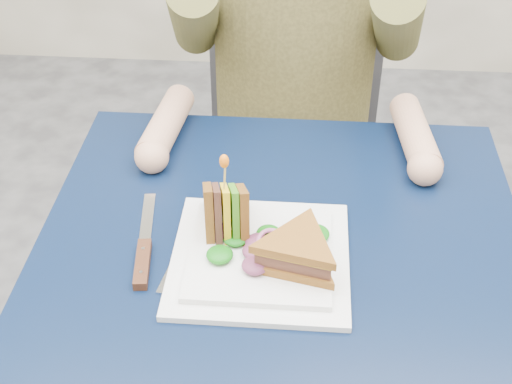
# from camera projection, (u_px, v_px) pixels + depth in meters

# --- Properties ---
(table) EXTENTS (0.75, 0.75, 0.73)m
(table) POSITION_uv_depth(u_px,v_px,m) (280.00, 288.00, 1.12)
(table) COLOR black
(table) RESTS_ON ground
(chair) EXTENTS (0.42, 0.40, 0.93)m
(chair) POSITION_uv_depth(u_px,v_px,m) (293.00, 119.00, 1.72)
(chair) COLOR #47474C
(chair) RESTS_ON ground
(plate) EXTENTS (0.26, 0.26, 0.02)m
(plate) POSITION_uv_depth(u_px,v_px,m) (260.00, 257.00, 1.05)
(plate) COLOR white
(plate) RESTS_ON table
(sandwich_flat) EXTENTS (0.17, 0.17, 0.05)m
(sandwich_flat) POSITION_uv_depth(u_px,v_px,m) (298.00, 252.00, 1.00)
(sandwich_flat) COLOR brown
(sandwich_flat) RESTS_ON plate
(sandwich_upright) EXTENTS (0.09, 0.15, 0.15)m
(sandwich_upright) POSITION_uv_depth(u_px,v_px,m) (226.00, 212.00, 1.06)
(sandwich_upright) COLOR brown
(sandwich_upright) RESTS_ON plate
(fork) EXTENTS (0.05, 0.18, 0.01)m
(fork) POSITION_uv_depth(u_px,v_px,m) (180.00, 253.00, 1.06)
(fork) COLOR silver
(fork) RESTS_ON table
(knife) EXTENTS (0.05, 0.22, 0.02)m
(knife) POSITION_uv_depth(u_px,v_px,m) (143.00, 255.00, 1.05)
(knife) COLOR silver
(knife) RESTS_ON table
(toothpick) EXTENTS (0.01, 0.01, 0.06)m
(toothpick) POSITION_uv_depth(u_px,v_px,m) (225.00, 177.00, 1.02)
(toothpick) COLOR tan
(toothpick) RESTS_ON sandwich_upright
(toothpick_frill) EXTENTS (0.01, 0.01, 0.02)m
(toothpick_frill) POSITION_uv_depth(u_px,v_px,m) (224.00, 161.00, 1.00)
(toothpick_frill) COLOR orange
(toothpick_frill) RESTS_ON sandwich_upright
(lettuce_spill) EXTENTS (0.15, 0.13, 0.02)m
(lettuce_spill) POSITION_uv_depth(u_px,v_px,m) (264.00, 242.00, 1.04)
(lettuce_spill) COLOR #337A14
(lettuce_spill) RESTS_ON plate
(onion_ring) EXTENTS (0.04, 0.04, 0.02)m
(onion_ring) POSITION_uv_depth(u_px,v_px,m) (271.00, 242.00, 1.03)
(onion_ring) COLOR #9E4C7A
(onion_ring) RESTS_ON plate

